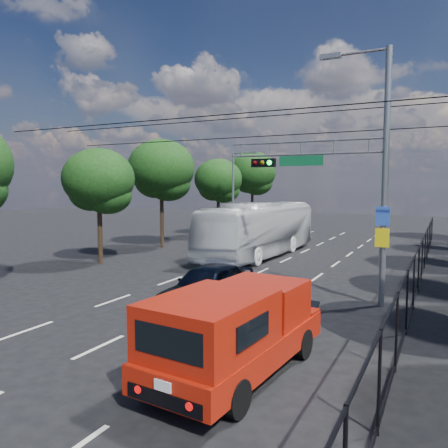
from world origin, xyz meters
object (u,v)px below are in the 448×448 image
Objects in this scene: red_pickup at (236,328)px; white_bus at (260,229)px; white_van at (264,239)px; signal_mast at (352,166)px; navy_hatchback at (208,286)px.

red_pickup is 0.49× the size of white_bus.
white_van is at bearing 109.59° from white_bus.
signal_mast reaches higher than red_pickup.
red_pickup reaches higher than white_van.
navy_hatchback is (-4.49, -3.11, -4.43)m from signal_mast.
signal_mast is 2.29× the size of white_van.
red_pickup is 21.02m from white_van.
white_van is at bearing 110.13° from red_pickup.
white_van is (-8.28, 11.83, -4.56)m from signal_mast.
navy_hatchback is at bearing -74.70° from white_bus.
signal_mast reaches higher than navy_hatchback.
signal_mast is at bearing -48.05° from white_bus.
signal_mast is at bearing -62.87° from white_van.
signal_mast reaches higher than white_van.
red_pickup is at bearing -50.31° from navy_hatchback.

